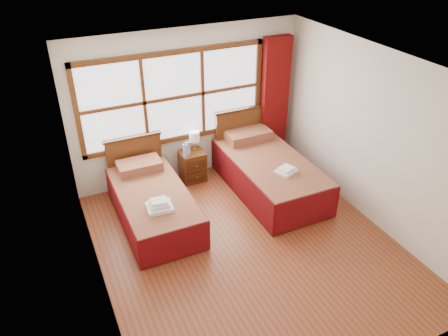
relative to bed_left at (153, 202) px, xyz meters
name	(u,v)px	position (x,y,z in m)	size (l,w,h in m)	color
floor	(248,246)	(1.02, -1.20, -0.30)	(4.50, 4.50, 0.00)	brown
ceiling	(254,69)	(1.02, -1.20, 2.30)	(4.50, 4.50, 0.00)	white
wall_back	(188,106)	(1.02, 1.05, 1.00)	(4.00, 4.00, 0.00)	silver
wall_left	(91,207)	(-0.98, -1.20, 1.00)	(4.50, 4.50, 0.00)	silver
wall_right	(373,138)	(3.02, -1.20, 1.00)	(4.50, 4.50, 0.00)	silver
window	(174,98)	(0.77, 1.01, 1.20)	(3.16, 0.06, 1.56)	white
curtain	(274,101)	(2.62, 0.91, 0.87)	(0.50, 0.16, 2.30)	#6A0A0A
bed_left	(153,202)	(0.00, 0.00, 0.00)	(1.02, 2.04, 0.99)	#3B1F0C
bed_right	(267,171)	(2.00, 0.00, 0.04)	(1.15, 2.23, 1.12)	#3B1F0C
nightstand	(193,166)	(0.97, 0.80, -0.03)	(0.41, 0.41, 0.54)	#5A2E13
towels_left	(159,205)	(-0.03, -0.51, 0.28)	(0.38, 0.34, 0.15)	white
towels_right	(286,170)	(2.03, -0.51, 0.33)	(0.36, 0.34, 0.09)	white
lamp	(194,137)	(1.04, 0.88, 0.49)	(0.18, 0.18, 0.34)	gold
bottle_near	(185,150)	(0.81, 0.72, 0.36)	(0.07, 0.07, 0.26)	#ABC5DC
bottle_far	(188,148)	(0.88, 0.76, 0.36)	(0.07, 0.07, 0.27)	#ABC5DC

